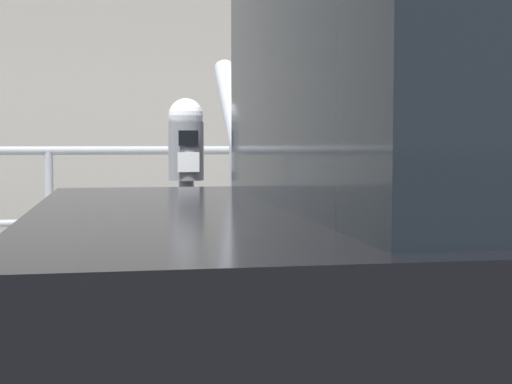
% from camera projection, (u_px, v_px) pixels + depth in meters
% --- Properties ---
extents(sidewalk_curb, '(36.00, 2.40, 0.14)m').
position_uv_depth(sidewalk_curb, '(227.00, 353.00, 4.48)').
color(sidewalk_curb, gray).
rests_on(sidewalk_curb, ground).
extents(parking_meter, '(0.16, 0.17, 1.37)m').
position_uv_depth(parking_meter, '(186.00, 183.00, 3.55)').
color(parking_meter, slate).
rests_on(parking_meter, sidewalk_curb).
extents(pedestrian_at_meter, '(0.63, 0.57, 1.73)m').
position_uv_depth(pedestrian_at_meter, '(280.00, 178.00, 3.67)').
color(pedestrian_at_meter, black).
rests_on(pedestrian_at_meter, sidewalk_curb).
extents(background_railing, '(24.06, 0.06, 1.14)m').
position_uv_depth(background_railing, '(206.00, 191.00, 5.47)').
color(background_railing, gray).
rests_on(background_railing, sidewalk_curb).
extents(backdrop_wall, '(32.00, 0.50, 3.85)m').
position_uv_depth(backdrop_wall, '(184.00, 76.00, 7.19)').
color(backdrop_wall, gray).
rests_on(backdrop_wall, ground).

